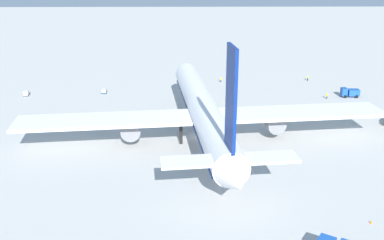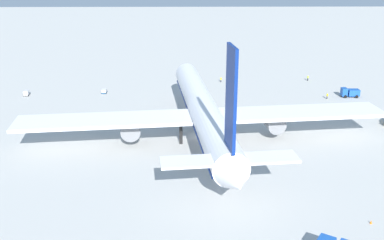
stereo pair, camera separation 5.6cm
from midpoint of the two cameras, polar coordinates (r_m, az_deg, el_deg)
The scene contains 9 objects.
ground_plane at distance 99.00m, azimuth 1.27°, elevation -2.22°, with size 600.00×600.00×0.00m, color #B2B2AD.
airliner at distance 95.32m, azimuth 1.42°, elevation 1.18°, with size 73.21×78.54×25.65m.
service_truck_4 at distance 135.82m, azimuth 19.56°, elevation 3.36°, with size 2.68×5.09×2.64m.
baggage_cart_0 at distance 138.30m, azimuth -20.49°, elevation 3.28°, with size 3.07×1.72×1.46m.
baggage_cart_2 at distance 134.65m, azimuth -11.22°, elevation 3.69°, with size 3.26×1.63×1.22m.
ground_worker_0 at distance 131.91m, azimuth 16.91°, elevation 2.97°, with size 0.51×0.51×1.76m.
ground_worker_1 at distance 144.38m, azimuth 3.71°, elevation 5.19°, with size 0.54×0.54×1.72m.
ground_worker_3 at distance 150.86m, azimuth 14.60°, elevation 5.23°, with size 0.56×0.56×1.76m.
traffic_cone_0 at distance 73.08m, azimuth 21.95°, elevation -12.01°, with size 0.36×0.36×0.55m, color orange.
Camera 1 is at (-91.78, 3.67, 36.94)m, focal length 41.62 mm.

